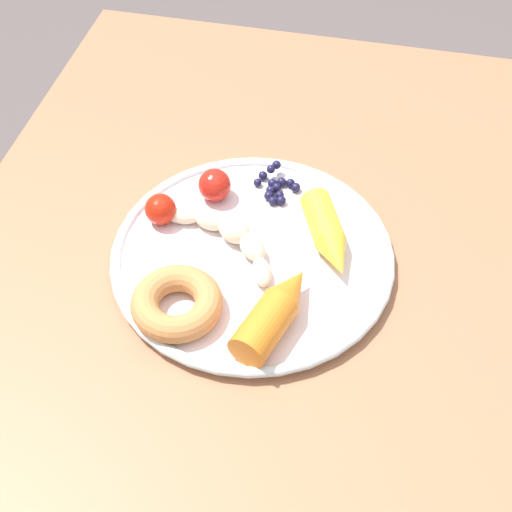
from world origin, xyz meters
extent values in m
plane|color=#564C4A|center=(0.00, 0.00, 0.00)|extent=(6.00, 6.00, 0.00)
cube|color=#9D6645|center=(0.00, 0.00, 0.71)|extent=(0.94, 0.70, 0.03)
cube|color=#98603E|center=(-0.41, -0.29, 0.35)|extent=(0.05, 0.05, 0.70)
cube|color=#98603E|center=(-0.41, 0.29, 0.35)|extent=(0.05, 0.05, 0.70)
cylinder|color=silver|center=(0.00, 0.00, 0.73)|extent=(0.31, 0.31, 0.01)
torus|color=silver|center=(0.00, 0.00, 0.74)|extent=(0.32, 0.32, 0.01)
ellipsoid|color=beige|center=(0.03, 0.02, 0.75)|extent=(0.04, 0.03, 0.02)
ellipsoid|color=beige|center=(0.00, 0.00, 0.75)|extent=(0.05, 0.04, 0.02)
ellipsoid|color=beige|center=(-0.02, -0.03, 0.75)|extent=(0.05, 0.05, 0.03)
ellipsoid|color=beige|center=(-0.03, -0.06, 0.75)|extent=(0.03, 0.04, 0.02)
ellipsoid|color=beige|center=(-0.03, -0.09, 0.75)|extent=(0.02, 0.04, 0.02)
cylinder|color=orange|center=(0.11, 0.04, 0.76)|extent=(0.08, 0.06, 0.04)
cone|color=orange|center=(0.05, 0.05, 0.76)|extent=(0.06, 0.05, 0.04)
cylinder|color=yellow|center=(-0.05, 0.07, 0.76)|extent=(0.08, 0.06, 0.04)
cone|color=yellow|center=(0.00, 0.09, 0.76)|extent=(0.06, 0.05, 0.04)
torus|color=#C37F47|center=(0.09, -0.06, 0.75)|extent=(0.13, 0.13, 0.03)
sphere|color=#191638|center=(-0.12, 0.01, 0.75)|extent=(0.01, 0.01, 0.01)
sphere|color=#191638|center=(-0.09, 0.00, 0.75)|extent=(0.01, 0.01, 0.01)
sphere|color=#191638|center=(-0.11, 0.00, 0.75)|extent=(0.01, 0.01, 0.01)
sphere|color=#191638|center=(-0.12, -0.01, 0.75)|extent=(0.01, 0.01, 0.01)
sphere|color=#191638|center=(-0.09, 0.02, 0.75)|extent=(0.01, 0.01, 0.01)
sphere|color=#191638|center=(-0.09, 0.01, 0.75)|extent=(0.01, 0.01, 0.01)
sphere|color=#191638|center=(-0.11, -0.02, 0.75)|extent=(0.01, 0.01, 0.01)
sphere|color=#191638|center=(-0.11, 0.01, 0.75)|extent=(0.01, 0.01, 0.01)
sphere|color=#191638|center=(-0.12, 0.02, 0.75)|extent=(0.01, 0.01, 0.01)
sphere|color=#191638|center=(-0.08, 0.01, 0.75)|extent=(0.01, 0.01, 0.01)
sphere|color=#191638|center=(-0.10, 0.00, 0.75)|extent=(0.01, 0.01, 0.01)
sphere|color=#191638|center=(-0.11, 0.03, 0.75)|extent=(0.01, 0.01, 0.01)
sphere|color=#191638|center=(-0.13, -0.01, 0.75)|extent=(0.01, 0.01, 0.01)
sphere|color=#191638|center=(-0.14, 0.00, 0.75)|extent=(0.01, 0.01, 0.01)
sphere|color=red|center=(-0.08, -0.06, 0.76)|extent=(0.04, 0.04, 0.04)
sphere|color=red|center=(-0.03, -0.11, 0.76)|extent=(0.04, 0.04, 0.04)
camera|label=1|loc=(0.51, 0.12, 1.35)|focal=50.51mm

